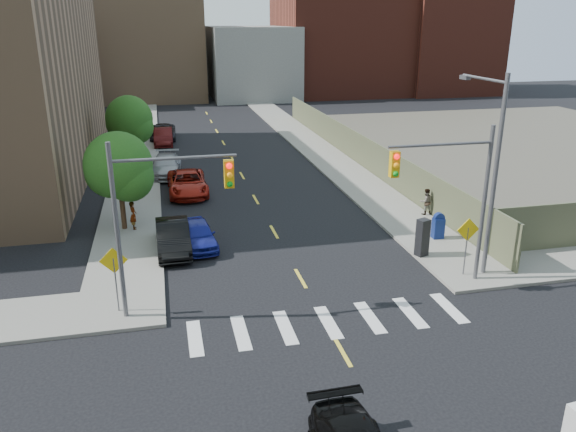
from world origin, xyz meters
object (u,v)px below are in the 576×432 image
parked_car_silver (166,166)px  payphone (422,237)px  parked_car_white (166,168)px  parked_car_red (187,183)px  parked_car_grey (163,132)px  pedestrian_west (133,215)px  parked_car_maroon (163,137)px  parked_car_black (173,237)px  mailbox (438,226)px  parked_car_blue (198,234)px  pedestrian_east (426,202)px

parked_car_silver → payphone: payphone is taller
parked_car_white → parked_car_red: bearing=-71.3°
parked_car_grey → pedestrian_west: bearing=-92.6°
parked_car_maroon → payphone: 31.53m
parked_car_black → parked_car_grey: size_ratio=0.89×
parked_car_maroon → pedestrian_west: (-1.97, -22.35, 0.14)m
parked_car_maroon → pedestrian_west: size_ratio=3.07×
parked_car_black → mailbox: 13.69m
parked_car_silver → parked_car_grey: size_ratio=1.00×
parked_car_blue → parked_car_white: size_ratio=1.05×
parked_car_blue → payphone: payphone is taller
payphone → mailbox: bearing=27.1°
parked_car_grey → parked_car_silver: bearing=-88.1°
parked_car_black → mailbox: bearing=-8.1°
parked_car_silver → pedestrian_west: 11.70m
parked_car_red → pedestrian_west: bearing=-117.4°
parked_car_white → parked_car_maroon: size_ratio=0.80×
parked_car_black → parked_car_maroon: bearing=89.1°
parked_car_black → payphone: payphone is taller
parked_car_silver → parked_car_white: parked_car_silver is taller
parked_car_blue → parked_car_silver: (-1.30, 14.55, 0.07)m
parked_car_white → payphone: payphone is taller
parked_car_maroon → pedestrian_east: 27.85m
parked_car_black → parked_car_red: size_ratio=0.85×
payphone → pedestrian_east: bearing=43.5°
parked_car_white → parked_car_silver: bearing=93.3°
mailbox → parked_car_silver: bearing=130.2°
parked_car_maroon → parked_car_red: bearing=-84.8°
parked_car_silver → pedestrian_east: pedestrian_east is taller
parked_car_white → parked_car_maroon: parked_car_maroon is taller
parked_car_white → pedestrian_west: 11.29m
mailbox → payphone: bearing=-133.2°
parked_car_silver → parked_car_blue: bearing=-79.6°
parked_car_grey → mailbox: mailbox is taller
parked_car_red → parked_car_maroon: parked_car_maroon is taller
parked_car_red → pedestrian_east: bearing=-30.4°
parked_car_silver → parked_car_white: 0.42m
mailbox → parked_car_blue: bearing=171.6°
parked_car_black → pedestrian_east: size_ratio=2.95×
parked_car_maroon → mailbox: size_ratio=3.42×
pedestrian_east → parked_car_silver: bearing=-45.6°
parked_car_black → pedestrian_east: pedestrian_east is taller
parked_car_blue → parked_car_red: bearing=84.9°
parked_car_blue → parked_car_white: 14.19m
parked_car_white → parked_car_blue: bearing=-81.5°
parked_car_silver → parked_car_white: bearing=-84.7°
parked_car_white → parked_car_grey: 14.00m
parked_car_maroon → pedestrian_west: bearing=-94.5°
parked_car_maroon → payphone: size_ratio=2.59×
parked_car_silver → payphone: (11.80, -18.41, 0.33)m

